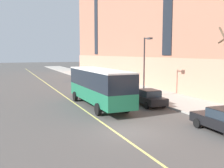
{
  "coord_description": "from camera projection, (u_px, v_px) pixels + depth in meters",
  "views": [
    {
      "loc": [
        -7.21,
        -14.67,
        5.02
      ],
      "look_at": [
        3.13,
        10.31,
        1.8
      ],
      "focal_mm": 42.0,
      "sensor_mm": 36.0,
      "label": 1
    }
  ],
  "objects": [
    {
      "name": "parked_car_black_1",
      "position": [
        148.0,
        97.0,
        25.04
      ],
      "size": [
        2.1,
        4.73,
        1.56
      ],
      "color": "black",
      "rests_on": "ground"
    },
    {
      "name": "fire_hydrant",
      "position": [
        126.0,
        89.0,
        33.27
      ],
      "size": [
        0.42,
        0.24,
        0.72
      ],
      "color": "red",
      "rests_on": "sidewalk"
    },
    {
      "name": "parked_car_champagne_2",
      "position": [
        105.0,
        84.0,
        35.69
      ],
      "size": [
        2.03,
        4.48,
        1.56
      ],
      "color": "#BCAD89",
      "rests_on": "ground"
    },
    {
      "name": "ground_plane",
      "position": [
        128.0,
        132.0,
        16.79
      ],
      "size": [
        260.0,
        260.0,
        0.0
      ],
      "primitive_type": "plane",
      "color": "#4C4947"
    },
    {
      "name": "parked_car_navy_3",
      "position": [
        79.0,
        76.0,
        47.45
      ],
      "size": [
        2.04,
        4.29,
        1.56
      ],
      "color": "navy",
      "rests_on": "ground"
    },
    {
      "name": "street_lamp",
      "position": [
        145.0,
        61.0,
        28.68
      ],
      "size": [
        0.36,
        1.48,
        6.53
      ],
      "color": "#2D2D30",
      "rests_on": "sidewalk"
    },
    {
      "name": "sidewalk",
      "position": [
        209.0,
        109.0,
        23.1
      ],
      "size": [
        5.6,
        160.0,
        0.15
      ],
      "primitive_type": "cube",
      "color": "#ADA89E",
      "rests_on": "ground"
    },
    {
      "name": "lane_centerline",
      "position": [
        100.0,
        121.0,
        19.24
      ],
      "size": [
        0.16,
        140.0,
        0.01
      ],
      "primitive_type": "cube",
      "color": "#E0D66B",
      "rests_on": "ground"
    },
    {
      "name": "parked_car_black_5",
      "position": [
        224.0,
        120.0,
        16.5
      ],
      "size": [
        2.09,
        4.52,
        1.56
      ],
      "color": "black",
      "rests_on": "ground"
    },
    {
      "name": "city_bus",
      "position": [
        99.0,
        85.0,
        24.31
      ],
      "size": [
        2.98,
        10.74,
        3.52
      ],
      "color": "#1E704C",
      "rests_on": "ground"
    }
  ]
}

